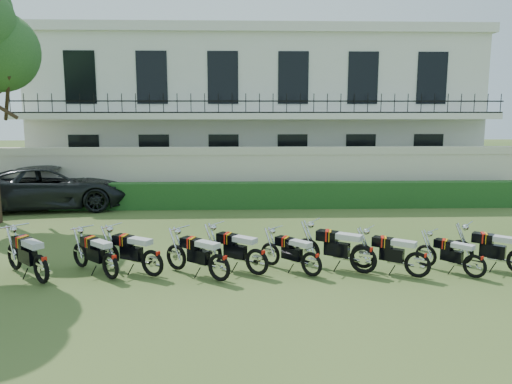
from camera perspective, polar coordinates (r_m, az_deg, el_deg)
ground at (r=12.34m, az=2.07°, el=-8.43°), size 100.00×100.00×0.00m
perimeter_wall at (r=19.91m, az=0.46°, el=1.92°), size 30.00×0.35×2.30m
hedge at (r=19.29m, az=3.53°, el=-0.36°), size 18.00×0.60×1.00m
building at (r=25.69m, az=-0.10°, el=9.31°), size 20.40×9.60×7.40m
motorcycle_0 at (r=11.87m, az=-23.38°, el=-7.36°), size 1.53×1.50×1.12m
motorcycle_1 at (r=11.67m, az=-16.33°, el=-7.44°), size 1.43×1.36×1.03m
motorcycle_2 at (r=11.60m, az=-11.77°, el=-7.25°), size 1.74×1.09×1.07m
motorcycle_3 at (r=11.10m, az=-4.24°, el=-7.86°), size 1.59×1.28×1.06m
motorcycle_4 at (r=11.46m, az=0.12°, el=-7.26°), size 1.64×1.23×1.07m
motorcycle_5 at (r=11.47m, az=6.38°, el=-7.53°), size 1.36×1.29×0.97m
motorcycle_6 at (r=11.82m, az=12.20°, el=-6.82°), size 1.80×1.17×1.12m
motorcycle_7 at (r=11.88m, az=18.02°, el=-7.23°), size 1.62×1.12×1.03m
motorcycle_8 at (r=12.34m, az=23.77°, el=-7.18°), size 1.23×1.29×0.93m
suv at (r=20.66m, az=-22.09°, el=0.51°), size 6.25×3.60×1.64m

